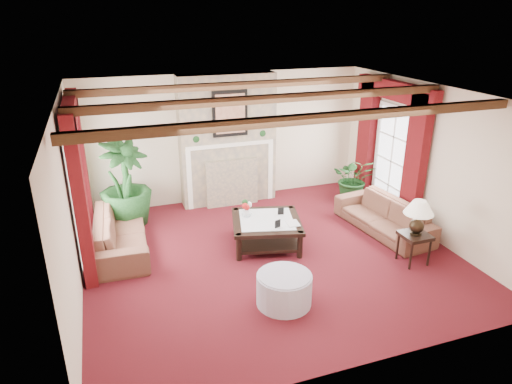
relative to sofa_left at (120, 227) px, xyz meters
name	(u,v)px	position (x,y,z in m)	size (l,w,h in m)	color
floor	(271,255)	(2.35, -1.07, -0.41)	(6.00, 6.00, 0.00)	#450C11
ceiling	(273,95)	(2.35, -1.07, 2.29)	(6.00, 6.00, 0.00)	white
back_wall	(225,138)	(2.35, 1.68, 0.94)	(6.00, 0.02, 2.70)	beige
left_wall	(69,205)	(-0.65, -1.07, 0.94)	(0.02, 5.50, 2.70)	beige
right_wall	(429,161)	(5.35, -1.07, 0.94)	(0.02, 5.50, 2.70)	beige
ceiling_beams	(273,99)	(2.35, -1.07, 2.23)	(6.00, 3.00, 0.12)	#351D10
fireplace	(226,73)	(2.35, 1.48, 2.29)	(2.00, 0.52, 2.70)	tan
french_door_left	(65,133)	(-0.62, -0.07, 1.72)	(0.10, 1.10, 2.16)	white
french_door_right	(399,107)	(5.32, -0.07, 1.72)	(0.10, 1.10, 2.16)	white
curtains_left	(69,105)	(-0.51, -0.07, 2.14)	(0.20, 2.40, 2.55)	#4B0A0D
curtains_right	(396,85)	(5.21, -0.07, 2.14)	(0.20, 2.40, 2.55)	#4B0A0D
sofa_left	(120,227)	(0.00, 0.00, 0.00)	(0.71, 2.14, 0.83)	#3C101B
sofa_right	(384,211)	(4.67, -0.87, -0.02)	(0.83, 2.09, 0.79)	#3C101B
potted_palm	(127,202)	(0.19, 0.95, 0.06)	(1.85, 1.91, 0.96)	black
small_plant	(353,183)	(4.90, 0.63, -0.03)	(1.24, 1.28, 0.76)	black
coffee_table	(266,232)	(2.42, -0.68, -0.18)	(1.16, 1.16, 0.48)	black
side_table	(413,248)	(4.47, -2.04, -0.16)	(0.44, 0.44, 0.52)	black
ottoman	(284,289)	(2.04, -2.40, -0.19)	(0.78, 0.78, 0.45)	#B4AAC1
table_lamp	(418,217)	(4.47, -2.04, 0.40)	(0.47, 0.47, 0.60)	black
flower_vase	(247,212)	(2.14, -0.43, 0.15)	(0.20, 0.21, 0.18)	silver
book	(287,217)	(2.68, -0.97, 0.20)	(0.20, 0.04, 0.28)	black
photo_frame_a	(278,224)	(2.48, -1.04, 0.14)	(0.11, 0.02, 0.15)	black
photo_frame_b	(281,211)	(2.73, -0.57, 0.13)	(0.11, 0.02, 0.14)	black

